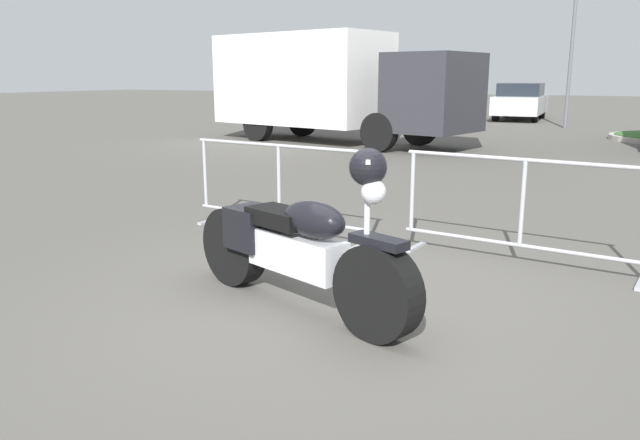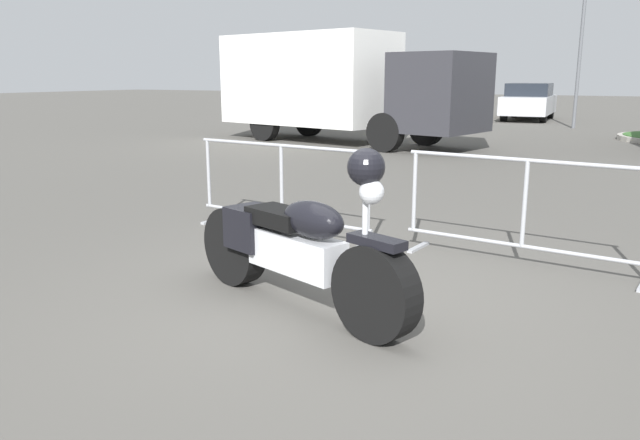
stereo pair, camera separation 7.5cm
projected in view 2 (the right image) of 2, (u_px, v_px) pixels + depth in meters
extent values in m
plane|color=#54514C|center=(334.00, 308.00, 5.05)|extent=(120.00, 120.00, 0.00)
cylinder|color=black|center=(375.00, 293.00, 4.38)|extent=(0.73, 0.42, 0.70)
cylinder|color=black|center=(235.00, 246.00, 5.60)|extent=(0.73, 0.42, 0.70)
cube|color=silver|center=(296.00, 253.00, 4.96)|extent=(0.96, 0.55, 0.31)
ellipsoid|color=black|center=(313.00, 220.00, 4.75)|extent=(0.67, 0.47, 0.29)
cube|color=black|center=(280.00, 217.00, 5.05)|extent=(0.64, 0.48, 0.13)
cube|color=black|center=(253.00, 227.00, 5.35)|extent=(0.49, 0.46, 0.35)
cube|color=black|center=(377.00, 241.00, 4.30)|extent=(0.47, 0.29, 0.07)
cylinder|color=silver|center=(365.00, 218.00, 4.34)|extent=(0.06, 0.06, 0.49)
sphere|color=silver|center=(372.00, 192.00, 4.26)|extent=(0.18, 0.18, 0.18)
sphere|color=black|center=(366.00, 167.00, 4.26)|extent=(0.26, 0.26, 0.26)
cylinder|color=#9EA0A5|center=(281.00, 146.00, 7.22)|extent=(2.44, 0.31, 0.04)
cylinder|color=#9EA0A5|center=(282.00, 217.00, 7.41)|extent=(2.44, 0.31, 0.04)
cylinder|color=#9EA0A5|center=(209.00, 173.00, 7.96)|extent=(0.05, 0.05, 0.85)
cylinder|color=#9EA0A5|center=(282.00, 182.00, 7.31)|extent=(0.05, 0.05, 0.85)
cylinder|color=#9EA0A5|center=(369.00, 192.00, 6.67)|extent=(0.05, 0.05, 0.85)
cube|color=#9EA0A5|center=(214.00, 220.00, 8.06)|extent=(0.11, 0.44, 0.03)
cube|color=#9EA0A5|center=(362.00, 246.00, 6.84)|extent=(0.11, 0.44, 0.03)
cylinder|color=#9EA0A5|center=(528.00, 160.00, 5.95)|extent=(2.44, 0.31, 0.04)
cylinder|color=#9EA0A5|center=(521.00, 246.00, 6.14)|extent=(2.44, 0.31, 0.04)
cylinder|color=#9EA0A5|center=(414.00, 192.00, 6.69)|extent=(0.05, 0.05, 0.85)
cylinder|color=#9EA0A5|center=(525.00, 204.00, 6.05)|extent=(0.05, 0.05, 0.85)
cube|color=#9EA0A5|center=(418.00, 247.00, 6.79)|extent=(0.11, 0.44, 0.03)
cube|color=white|center=(309.00, 79.00, 17.85)|extent=(5.38, 3.34, 2.50)
cube|color=#2D2D33|center=(440.00, 93.00, 15.19)|extent=(2.24, 2.53, 1.90)
cylinder|color=black|center=(426.00, 128.00, 16.71)|extent=(1.00, 0.48, 0.96)
cylinder|color=black|center=(385.00, 132.00, 15.29)|extent=(1.00, 0.48, 0.96)
cylinder|color=black|center=(309.00, 120.00, 19.39)|extent=(1.00, 0.48, 0.96)
cylinder|color=black|center=(265.00, 124.00, 17.96)|extent=(1.00, 0.48, 0.96)
cube|color=maroon|center=(333.00, 101.00, 30.60)|extent=(1.92, 4.29, 0.68)
cube|color=#1E232B|center=(331.00, 89.00, 30.34)|extent=(1.68, 2.23, 0.49)
cylinder|color=black|center=(330.00, 106.00, 32.15)|extent=(0.25, 0.64, 0.63)
cylinder|color=black|center=(356.00, 106.00, 31.56)|extent=(0.25, 0.64, 0.63)
cylinder|color=black|center=(307.00, 108.00, 29.78)|extent=(0.25, 0.64, 0.63)
cylinder|color=black|center=(335.00, 109.00, 29.18)|extent=(0.25, 0.64, 0.63)
cube|color=yellow|center=(394.00, 102.00, 29.46)|extent=(1.95, 4.37, 0.70)
cube|color=#1E232B|center=(393.00, 89.00, 29.19)|extent=(1.71, 2.27, 0.50)
cylinder|color=black|center=(389.00, 107.00, 31.04)|extent=(0.25, 0.65, 0.64)
cylinder|color=black|center=(417.00, 107.00, 30.43)|extent=(0.25, 0.65, 0.64)
cylinder|color=black|center=(369.00, 109.00, 28.62)|extent=(0.25, 0.65, 0.64)
cylinder|color=black|center=(400.00, 110.00, 28.01)|extent=(0.25, 0.65, 0.64)
cube|color=tan|center=(458.00, 104.00, 27.94)|extent=(1.87, 4.17, 0.67)
cube|color=#1E232B|center=(458.00, 91.00, 27.69)|extent=(1.63, 2.17, 0.48)
cylinder|color=black|center=(449.00, 109.00, 29.45)|extent=(0.24, 0.62, 0.61)
cylinder|color=black|center=(479.00, 110.00, 28.87)|extent=(0.24, 0.62, 0.61)
cylinder|color=black|center=(435.00, 112.00, 27.14)|extent=(0.24, 0.62, 0.61)
cylinder|color=black|center=(467.00, 112.00, 26.56)|extent=(0.24, 0.62, 0.61)
cube|color=#B7BABF|center=(529.00, 105.00, 26.37)|extent=(2.05, 4.59, 0.73)
cube|color=#1E232B|center=(529.00, 90.00, 26.09)|extent=(1.80, 2.38, 0.52)
cylinder|color=black|center=(515.00, 110.00, 28.03)|extent=(0.26, 0.68, 0.67)
cylinder|color=black|center=(551.00, 111.00, 27.39)|extent=(0.26, 0.68, 0.67)
cylinder|color=black|center=(504.00, 113.00, 25.49)|extent=(0.26, 0.68, 0.67)
cylinder|color=black|center=(544.00, 114.00, 24.85)|extent=(0.26, 0.68, 0.67)
cylinder|color=#262838|center=(471.00, 114.00, 23.46)|extent=(0.32, 0.32, 0.85)
cylinder|color=beige|center=(472.00, 94.00, 23.30)|extent=(0.46, 0.46, 0.62)
sphere|color=tan|center=(473.00, 83.00, 23.20)|extent=(0.22, 0.22, 0.22)
cylinder|color=#595B60|center=(580.00, 49.00, 21.67)|extent=(0.12, 0.12, 5.50)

